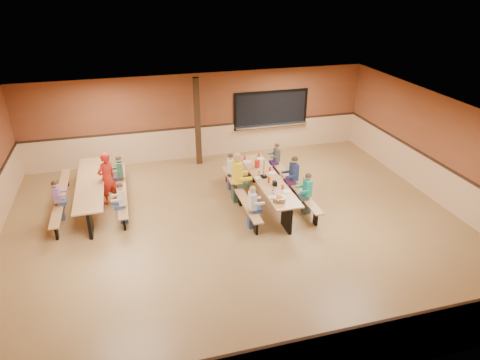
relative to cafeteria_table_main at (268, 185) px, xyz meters
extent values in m
plane|color=brown|center=(-1.21, -1.14, -0.53)|extent=(12.00, 12.00, 0.00)
cube|color=brown|center=(-1.21, 3.86, 0.97)|extent=(12.00, 0.04, 3.00)
cube|color=brown|center=(-1.21, -6.14, 0.97)|extent=(12.00, 0.04, 3.00)
cube|color=brown|center=(4.79, -1.14, 0.97)|extent=(0.04, 10.00, 3.00)
cube|color=white|center=(-1.21, -1.14, 2.47)|extent=(12.00, 10.00, 0.04)
cube|color=black|center=(1.39, 3.83, 1.02)|extent=(2.60, 0.06, 1.20)
cube|color=silver|center=(1.39, 3.74, 0.45)|extent=(2.70, 0.28, 0.06)
cube|color=black|center=(-1.41, 3.26, 0.97)|extent=(0.18, 0.18, 3.00)
cube|color=#B47B47|center=(0.00, 0.00, 0.19)|extent=(0.75, 3.60, 0.04)
cube|color=black|center=(0.00, -1.55, -0.18)|extent=(0.08, 0.60, 0.70)
cube|color=black|center=(0.00, 1.55, -0.18)|extent=(0.08, 0.60, 0.70)
cube|color=#B47B47|center=(-0.83, 0.00, -0.09)|extent=(0.26, 3.60, 0.04)
cube|color=black|center=(-0.83, 0.00, -0.32)|extent=(0.06, 0.18, 0.41)
cube|color=#B47B47|center=(0.82, 0.00, -0.09)|extent=(0.26, 3.60, 0.04)
cube|color=black|center=(0.82, 0.00, -0.32)|extent=(0.06, 0.18, 0.41)
cube|color=#B47B47|center=(-4.89, 1.11, 0.19)|extent=(0.75, 3.60, 0.04)
cube|color=black|center=(-4.89, -0.44, -0.18)|extent=(0.08, 0.60, 0.70)
cube|color=black|center=(-4.89, 2.66, -0.18)|extent=(0.08, 0.60, 0.70)
cube|color=#B47B47|center=(-5.71, 1.11, -0.09)|extent=(0.26, 3.60, 0.04)
cube|color=black|center=(-5.71, 1.11, -0.32)|extent=(0.06, 0.18, 0.41)
cube|color=#B47B47|center=(-4.06, 1.11, -0.09)|extent=(0.26, 3.60, 0.04)
cube|color=black|center=(-4.06, 1.11, -0.32)|extent=(0.06, 0.18, 0.41)
imported|color=red|center=(-4.43, 1.15, 0.26)|extent=(0.68, 0.65, 1.56)
cylinder|color=red|center=(-0.06, 0.83, 0.32)|extent=(0.16, 0.16, 0.22)
cube|color=black|center=(0.04, -0.47, 0.28)|extent=(0.10, 0.14, 0.13)
cylinder|color=yellow|center=(-0.03, -0.25, 0.30)|extent=(0.06, 0.06, 0.17)
cylinder|color=#B2140F|center=(-0.06, -0.25, 0.30)|extent=(0.06, 0.06, 0.17)
cube|color=black|center=(-0.09, 0.09, 0.24)|extent=(0.16, 0.16, 0.06)
cube|color=#B47B47|center=(-0.09, 0.09, 0.52)|extent=(0.02, 0.09, 0.50)
camera|label=1|loc=(-3.67, -10.37, 5.55)|focal=32.00mm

